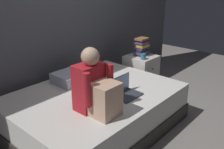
{
  "coord_description": "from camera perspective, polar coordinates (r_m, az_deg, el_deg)",
  "views": [
    {
      "loc": [
        -2.07,
        -1.62,
        1.75
      ],
      "look_at": [
        -0.12,
        0.1,
        0.73
      ],
      "focal_mm": 40.0,
      "sensor_mm": 36.0,
      "label": 1
    }
  ],
  "objects": [
    {
      "name": "book_stack",
      "position": [
        4.02,
        6.78,
        6.31
      ],
      "size": [
        0.23,
        0.17,
        0.28
      ],
      "color": "#9E2D28",
      "rests_on": "nightstand"
    },
    {
      "name": "pillow",
      "position": [
        3.31,
        -8.37,
        -0.24
      ],
      "size": [
        0.56,
        0.36,
        0.13
      ],
      "primitive_type": "cube",
      "color": "silver",
      "rests_on": "bed"
    },
    {
      "name": "ground_plane",
      "position": [
        3.16,
        2.82,
        -12.27
      ],
      "size": [
        8.0,
        8.0,
        0.0
      ],
      "primitive_type": "plane",
      "color": "gray"
    },
    {
      "name": "wall_back",
      "position": [
        3.53,
        -12.66,
        14.37
      ],
      "size": [
        5.6,
        0.1,
        2.7
      ],
      "primitive_type": "cube",
      "color": "#4C4F54",
      "rests_on": "ground_plane"
    },
    {
      "name": "person_sitting",
      "position": [
        2.46,
        -3.8,
        -3.16
      ],
      "size": [
        0.39,
        0.44,
        0.66
      ],
      "color": "#B21E28",
      "rests_on": "bed"
    },
    {
      "name": "laptop",
      "position": [
        2.87,
        2.88,
        -3.74
      ],
      "size": [
        0.32,
        0.23,
        0.22
      ],
      "color": "#333842",
      "rests_on": "bed"
    },
    {
      "name": "bed",
      "position": [
        3.08,
        -3.87,
        -8.09
      ],
      "size": [
        2.0,
        1.5,
        0.48
      ],
      "color": "#332D2B",
      "rests_on": "ground_plane"
    },
    {
      "name": "mug",
      "position": [
        3.84,
        7.15,
        4.1
      ],
      "size": [
        0.08,
        0.08,
        0.09
      ],
      "primitive_type": "cylinder",
      "color": "teal",
      "rests_on": "nightstand"
    },
    {
      "name": "nightstand",
      "position": [
        4.11,
        6.6,
        0.39
      ],
      "size": [
        0.44,
        0.46,
        0.58
      ],
      "color": "beige",
      "rests_on": "ground_plane"
    }
  ]
}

